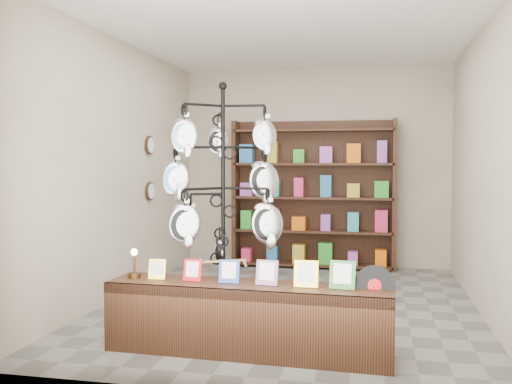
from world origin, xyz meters
TOP-DOWN VIEW (x-y plane):
  - ground at (0.00, 0.00)m, footprint 5.00×5.00m
  - room_envelope at (0.00, 0.00)m, footprint 5.00×5.00m
  - display_tree at (-0.46, -1.13)m, footprint 1.27×1.27m
  - front_shelf at (-0.10, -1.67)m, footprint 2.37×0.57m
  - back_shelving at (0.00, 2.30)m, footprint 2.42×0.36m
  - wall_clocks at (-1.97, 0.80)m, footprint 0.03×0.24m

SIDE VIEW (x-z plane):
  - ground at x=0.00m, z-range 0.00..0.00m
  - front_shelf at x=-0.10m, z-range -0.12..0.71m
  - back_shelving at x=0.00m, z-range -0.07..2.13m
  - display_tree at x=-0.46m, z-range 0.18..2.49m
  - wall_clocks at x=-1.97m, z-range 1.08..1.92m
  - room_envelope at x=0.00m, z-range -0.65..4.35m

